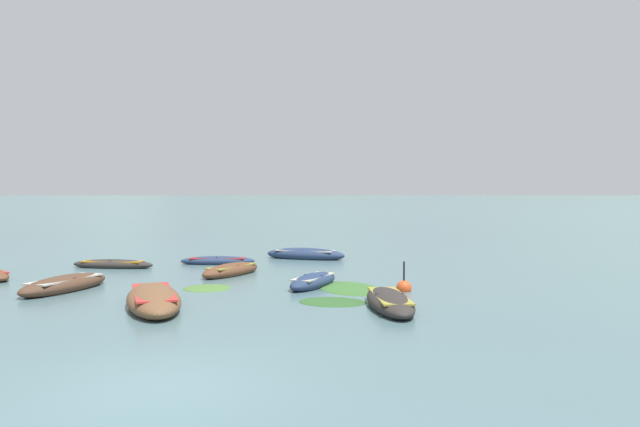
{
  "coord_description": "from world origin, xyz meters",
  "views": [
    {
      "loc": [
        2.57,
        -9.46,
        3.19
      ],
      "look_at": [
        2.95,
        44.0,
        1.35
      ],
      "focal_mm": 32.72,
      "sensor_mm": 36.0,
      "label": 1
    }
  ],
  "objects_px": {
    "rowboat_0": "(65,285)",
    "rowboat_5": "(231,270)",
    "rowboat_7": "(390,302)",
    "rowboat_6": "(305,255)",
    "rowboat_3": "(313,281)",
    "mooring_buoy": "(404,288)",
    "rowboat_8": "(154,299)",
    "rowboat_9": "(218,261)",
    "rowboat_2": "(113,264)"
  },
  "relations": [
    {
      "from": "rowboat_0",
      "to": "rowboat_5",
      "type": "distance_m",
      "value": 6.12
    },
    {
      "from": "rowboat_2",
      "to": "rowboat_6",
      "type": "xyz_separation_m",
      "value": [
        8.21,
        3.4,
        0.06
      ]
    },
    {
      "from": "rowboat_0",
      "to": "mooring_buoy",
      "type": "height_order",
      "value": "mooring_buoy"
    },
    {
      "from": "rowboat_2",
      "to": "rowboat_6",
      "type": "height_order",
      "value": "rowboat_6"
    },
    {
      "from": "rowboat_8",
      "to": "rowboat_9",
      "type": "bearing_deg",
      "value": 89.43
    },
    {
      "from": "rowboat_7",
      "to": "rowboat_8",
      "type": "height_order",
      "value": "rowboat_8"
    },
    {
      "from": "rowboat_9",
      "to": "mooring_buoy",
      "type": "bearing_deg",
      "value": -45.25
    },
    {
      "from": "rowboat_6",
      "to": "rowboat_8",
      "type": "xyz_separation_m",
      "value": [
        -4.03,
        -12.15,
        0.02
      ]
    },
    {
      "from": "rowboat_0",
      "to": "rowboat_9",
      "type": "distance_m",
      "value": 8.12
    },
    {
      "from": "rowboat_9",
      "to": "rowboat_2",
      "type": "bearing_deg",
      "value": -163.13
    },
    {
      "from": "rowboat_5",
      "to": "rowboat_8",
      "type": "height_order",
      "value": "rowboat_8"
    },
    {
      "from": "rowboat_9",
      "to": "mooring_buoy",
      "type": "distance_m",
      "value": 10.4
    },
    {
      "from": "rowboat_0",
      "to": "rowboat_3",
      "type": "relative_size",
      "value": 1.24
    },
    {
      "from": "rowboat_3",
      "to": "rowboat_7",
      "type": "xyz_separation_m",
      "value": [
        2.14,
        -3.78,
        0.0
      ]
    },
    {
      "from": "rowboat_0",
      "to": "rowboat_6",
      "type": "height_order",
      "value": "rowboat_6"
    },
    {
      "from": "rowboat_0",
      "to": "rowboat_6",
      "type": "bearing_deg",
      "value": 50.1
    },
    {
      "from": "rowboat_5",
      "to": "rowboat_9",
      "type": "height_order",
      "value": "rowboat_5"
    },
    {
      "from": "rowboat_3",
      "to": "rowboat_5",
      "type": "height_order",
      "value": "rowboat_5"
    },
    {
      "from": "mooring_buoy",
      "to": "rowboat_6",
      "type": "bearing_deg",
      "value": 109.68
    },
    {
      "from": "rowboat_3",
      "to": "rowboat_6",
      "type": "bearing_deg",
      "value": 92.87
    },
    {
      "from": "rowboat_2",
      "to": "rowboat_5",
      "type": "distance_m",
      "value": 5.85
    },
    {
      "from": "rowboat_7",
      "to": "rowboat_0",
      "type": "bearing_deg",
      "value": 163.75
    },
    {
      "from": "rowboat_5",
      "to": "rowboat_2",
      "type": "bearing_deg",
      "value": 157.39
    },
    {
      "from": "rowboat_7",
      "to": "mooring_buoy",
      "type": "height_order",
      "value": "mooring_buoy"
    },
    {
      "from": "rowboat_0",
      "to": "rowboat_6",
      "type": "distance_m",
      "value": 12.08
    },
    {
      "from": "rowboat_9",
      "to": "rowboat_0",
      "type": "bearing_deg",
      "value": -118.04
    },
    {
      "from": "rowboat_8",
      "to": "mooring_buoy",
      "type": "distance_m",
      "value": 7.89
    },
    {
      "from": "mooring_buoy",
      "to": "rowboat_7",
      "type": "bearing_deg",
      "value": -106.4
    },
    {
      "from": "rowboat_6",
      "to": "rowboat_7",
      "type": "relative_size",
      "value": 1.06
    },
    {
      "from": "rowboat_7",
      "to": "rowboat_8",
      "type": "xyz_separation_m",
      "value": [
        -6.6,
        0.12,
        0.05
      ]
    },
    {
      "from": "rowboat_9",
      "to": "rowboat_6",
      "type": "bearing_deg",
      "value": 28.1
    },
    {
      "from": "rowboat_5",
      "to": "rowboat_0",
      "type": "bearing_deg",
      "value": -143.73
    },
    {
      "from": "rowboat_2",
      "to": "rowboat_6",
      "type": "distance_m",
      "value": 8.88
    },
    {
      "from": "rowboat_7",
      "to": "rowboat_9",
      "type": "xyz_separation_m",
      "value": [
        -6.5,
        10.18,
        -0.04
      ]
    },
    {
      "from": "rowboat_3",
      "to": "mooring_buoy",
      "type": "xyz_separation_m",
      "value": [
        2.97,
        -0.98,
        -0.06
      ]
    },
    {
      "from": "rowboat_3",
      "to": "rowboat_7",
      "type": "bearing_deg",
      "value": -60.42
    },
    {
      "from": "rowboat_2",
      "to": "rowboat_5",
      "type": "relative_size",
      "value": 1.07
    },
    {
      "from": "rowboat_6",
      "to": "rowboat_2",
      "type": "bearing_deg",
      "value": -157.52
    },
    {
      "from": "rowboat_6",
      "to": "mooring_buoy",
      "type": "bearing_deg",
      "value": -70.32
    },
    {
      "from": "rowboat_3",
      "to": "rowboat_7",
      "type": "distance_m",
      "value": 4.34
    },
    {
      "from": "rowboat_3",
      "to": "rowboat_9",
      "type": "height_order",
      "value": "rowboat_3"
    },
    {
      "from": "rowboat_0",
      "to": "rowboat_8",
      "type": "xyz_separation_m",
      "value": [
        3.72,
        -2.89,
        0.03
      ]
    },
    {
      "from": "rowboat_7",
      "to": "rowboat_9",
      "type": "distance_m",
      "value": 12.07
    },
    {
      "from": "rowboat_6",
      "to": "rowboat_8",
      "type": "bearing_deg",
      "value": -108.34
    },
    {
      "from": "rowboat_5",
      "to": "rowboat_8",
      "type": "bearing_deg",
      "value": -100.61
    },
    {
      "from": "rowboat_3",
      "to": "rowboat_6",
      "type": "height_order",
      "value": "rowboat_6"
    },
    {
      "from": "rowboat_0",
      "to": "rowboat_7",
      "type": "xyz_separation_m",
      "value": [
        10.32,
        -3.01,
        -0.02
      ]
    },
    {
      "from": "rowboat_2",
      "to": "rowboat_5",
      "type": "height_order",
      "value": "rowboat_5"
    },
    {
      "from": "rowboat_0",
      "to": "rowboat_5",
      "type": "relative_size",
      "value": 1.16
    },
    {
      "from": "rowboat_0",
      "to": "rowboat_9",
      "type": "bearing_deg",
      "value": 61.96
    }
  ]
}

